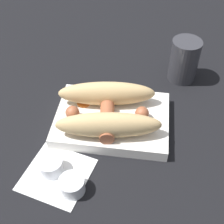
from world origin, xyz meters
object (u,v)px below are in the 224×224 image
sausage (107,113)px  food_tray (112,120)px  bread_roll (106,108)px  condiment_cup_near (51,167)px  condiment_cup_far (72,186)px  drink_glass (184,60)px

sausage → food_tray: bearing=39.9°
bread_roll → sausage: bread_roll is taller
sausage → condiment_cup_near: (-0.09, -0.12, -0.03)m
condiment_cup_far → drink_glass: 0.39m
food_tray → condiment_cup_near: condiment_cup_near is taller
condiment_cup_near → condiment_cup_far: (0.05, -0.03, 0.00)m
drink_glass → food_tray: bearing=-130.0°
condiment_cup_far → food_tray: bearing=73.9°
sausage → condiment_cup_far: size_ratio=3.72×
food_tray → condiment_cup_far: (-0.05, -0.16, 0.00)m
condiment_cup_near → condiment_cup_far: size_ratio=1.00×
sausage → drink_glass: size_ratio=1.63×
bread_roll → condiment_cup_near: bread_roll is taller
sausage → condiment_cup_near: sausage is taller
condiment_cup_near → drink_glass: 0.39m
drink_glass → condiment_cup_near: bearing=-128.2°
food_tray → sausage: size_ratio=1.39×
condiment_cup_near → food_tray: bearing=54.3°
condiment_cup_near → drink_glass: drink_glass is taller
condiment_cup_far → sausage: bearing=76.1°
sausage → bread_roll: bearing=-165.4°
sausage → condiment_cup_near: bearing=-124.7°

